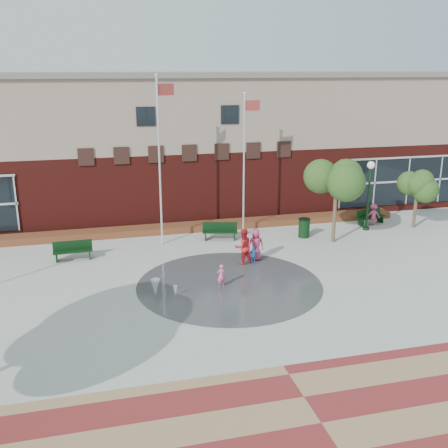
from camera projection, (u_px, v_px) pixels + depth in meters
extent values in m
plane|color=#666056|center=(248.00, 314.00, 21.02)|extent=(120.00, 120.00, 0.00)
cube|color=#A8A8A0|center=(224.00, 277.00, 24.73)|extent=(46.00, 18.00, 0.01)
cube|color=maroon|center=(321.00, 423.00, 14.51)|extent=(46.00, 6.00, 0.01)
cylinder|color=#383A3D|center=(229.00, 285.00, 23.80)|extent=(8.40, 8.40, 0.01)
cube|color=#571612|center=(177.00, 175.00, 36.63)|extent=(44.00, 10.00, 4.50)
cube|color=gray|center=(175.00, 110.00, 35.34)|extent=(44.00, 10.00, 4.50)
cube|color=slate|center=(174.00, 74.00, 34.69)|extent=(44.40, 10.40, 0.30)
cube|color=black|center=(407.00, 181.00, 35.53)|extent=(10.00, 0.12, 3.19)
cube|color=black|center=(146.00, 116.00, 30.08)|extent=(1.10, 0.10, 1.10)
cube|color=black|center=(230.00, 115.00, 31.26)|extent=(1.10, 0.10, 1.10)
cube|color=maroon|center=(193.00, 230.00, 31.79)|extent=(26.00, 1.20, 0.40)
cylinder|color=white|center=(160.00, 164.00, 28.01)|extent=(0.11, 0.11, 9.05)
sphere|color=white|center=(156.00, 75.00, 26.70)|extent=(0.18, 0.18, 0.18)
cube|color=#A4352E|center=(165.00, 89.00, 27.18)|extent=(0.94, 0.37, 0.61)
cylinder|color=white|center=(244.00, 167.00, 29.93)|extent=(0.10, 0.10, 8.08)
sphere|color=white|center=(245.00, 93.00, 28.76)|extent=(0.17, 0.17, 0.17)
cube|color=#A4352E|center=(252.00, 105.00, 29.11)|extent=(0.93, 0.11, 0.57)
cylinder|color=black|center=(368.00, 200.00, 31.30)|extent=(0.13, 0.13, 3.80)
cylinder|color=black|center=(366.00, 229.00, 31.82)|extent=(0.40, 0.40, 0.18)
sphere|color=white|center=(371.00, 165.00, 30.70)|extent=(0.45, 0.45, 0.45)
cube|color=black|center=(73.00, 251.00, 26.71)|extent=(1.97, 0.59, 0.07)
cube|color=black|center=(72.00, 245.00, 26.86)|extent=(1.96, 0.10, 0.49)
cube|color=black|center=(220.00, 232.00, 29.85)|extent=(2.06, 1.00, 0.07)
cube|color=black|center=(220.00, 226.00, 30.01)|extent=(1.94, 0.52, 0.50)
cube|color=black|center=(371.00, 217.00, 32.85)|extent=(2.01, 0.99, 0.06)
cube|color=black|center=(369.00, 212.00, 32.98)|extent=(1.90, 0.52, 0.49)
cylinder|color=black|center=(304.00, 228.00, 30.33)|extent=(0.64, 0.64, 1.07)
cylinder|color=black|center=(304.00, 219.00, 30.17)|extent=(0.69, 0.69, 0.06)
cylinder|color=#4A3A2A|center=(334.00, 217.00, 29.22)|extent=(0.20, 0.20, 2.97)
cylinder|color=#4A3A2A|center=(415.00, 209.00, 32.02)|extent=(0.20, 0.20, 2.35)
cone|color=white|center=(156.00, 297.00, 22.54)|extent=(0.40, 0.40, 0.78)
cone|color=white|center=(176.00, 297.00, 22.57)|extent=(0.21, 0.21, 0.46)
imported|color=pink|center=(221.00, 276.00, 23.40)|extent=(0.43, 0.32, 1.09)
imported|color=red|center=(243.00, 247.00, 26.03)|extent=(1.04, 0.90, 1.86)
imported|color=#BF3660|center=(256.00, 245.00, 26.63)|extent=(0.89, 0.67, 1.65)
imported|color=#316EBA|center=(254.00, 255.00, 26.18)|extent=(0.59, 0.47, 0.94)
imported|color=#CC3B6B|center=(373.00, 215.00, 32.57)|extent=(0.98, 0.67, 1.39)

